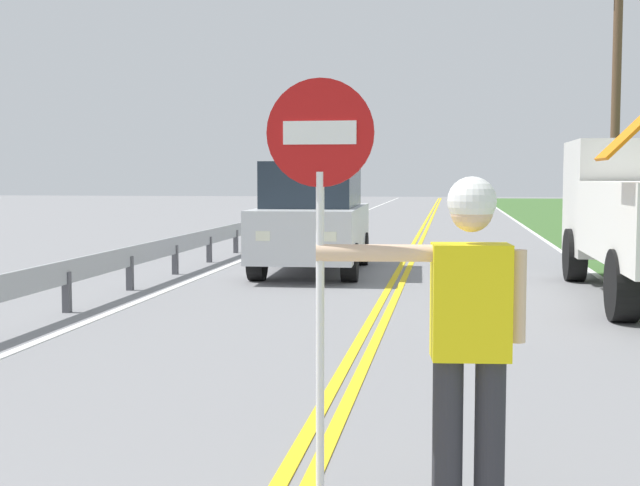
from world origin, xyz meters
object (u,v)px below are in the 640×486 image
Objects in this scene: flagger_worker at (468,327)px; stop_sign_paddle at (320,199)px; utility_pole_mid at (616,87)px; oncoming_suv_nearest at (313,217)px.

flagger_worker is 0.78× the size of stop_sign_paddle.
utility_pole_mid is at bearing 78.03° from flagger_worker.
stop_sign_paddle reaches higher than flagger_worker.
oncoming_suv_nearest is (-1.92, 11.69, -0.65)m from stop_sign_paddle.
oncoming_suv_nearest is at bearing 99.34° from stop_sign_paddle.
utility_pole_mid reaches higher than stop_sign_paddle.
oncoming_suv_nearest is 14.57m from utility_pole_mid.
oncoming_suv_nearest is 0.52× the size of utility_pole_mid.
utility_pole_mid is (4.98, 23.47, 3.59)m from flagger_worker.
flagger_worker is 0.21× the size of utility_pole_mid.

